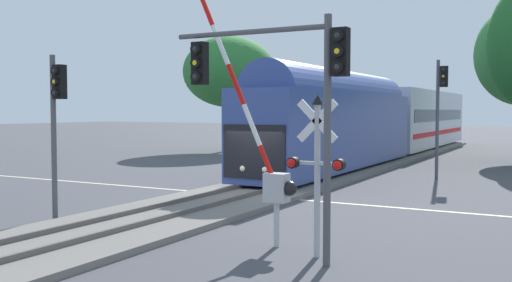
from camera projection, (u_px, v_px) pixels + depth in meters
name	position (u px, v px, depth m)	size (l,w,h in m)	color
ground_plane	(249.00, 196.00, 22.39)	(220.00, 220.00, 0.00)	#47474C
road_centre_stripe	(249.00, 196.00, 22.39)	(44.00, 0.20, 0.01)	beige
railway_track	(249.00, 193.00, 22.39)	(4.40, 80.00, 0.32)	slate
commuter_train	(387.00, 118.00, 39.42)	(3.04, 41.41, 5.16)	#384C93
crossing_gate_near	(267.00, 161.00, 14.04)	(2.87, 0.40, 6.55)	#B7B7BC
crossing_signal_mast	(317.00, 158.00, 12.88)	(1.36, 0.44, 3.67)	#B2B2B7
traffic_signal_median	(56.00, 110.00, 16.91)	(0.53, 0.38, 4.95)	#4C4C51
traffic_signal_far_side	(440.00, 100.00, 27.57)	(0.53, 0.38, 5.74)	#4C4C51
traffic_signal_near_right	(281.00, 79.00, 12.54)	(4.23, 0.38, 5.33)	#4C4C51
pine_left_background	(229.00, 72.00, 46.92)	(7.55, 7.55, 9.36)	#4C3828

